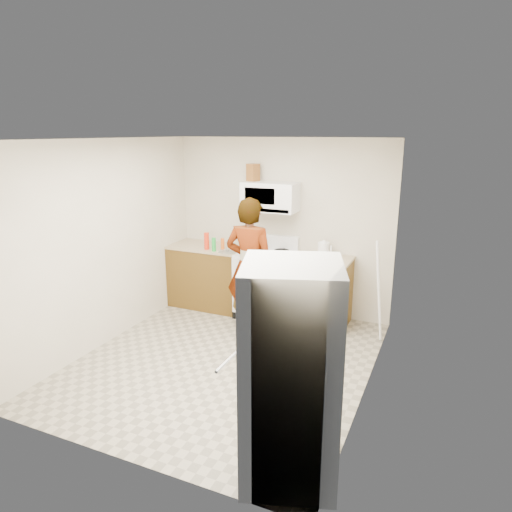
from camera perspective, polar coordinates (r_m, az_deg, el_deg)
The scene contains 20 objects.
floor at distance 5.44m, azimuth -3.87°, elevation -12.95°, with size 3.60×3.60×0.00m, color gray.
back_wall at distance 6.57m, azimuth 3.15°, elevation 3.66°, with size 3.20×0.02×2.50m, color beige.
right_wall at distance 4.49m, azimuth 14.18°, elevation -2.34°, with size 0.02×3.60×2.50m, color beige.
cabinet_left at distance 6.94m, azimuth -5.90°, elevation -2.60°, with size 1.12×0.62×0.90m, color brown.
counter_left at distance 6.81m, azimuth -6.01°, elevation 1.15°, with size 1.14×0.64×0.04m, color tan.
cabinet_right at distance 6.31m, azimuth 7.89°, elevation -4.52°, with size 0.80×0.62×0.90m, color brown.
counter_right at distance 6.17m, azimuth 8.05°, elevation -0.43°, with size 0.82×0.64×0.04m, color tan.
gas_range at distance 6.53m, azimuth 1.28°, elevation -3.35°, with size 0.76×0.65×1.13m.
microwave at distance 6.36m, azimuth 1.79°, elevation 7.41°, with size 0.76×0.38×0.40m, color white.
person at distance 5.82m, azimuth -0.76°, elevation -1.41°, with size 0.66×0.43×1.80m, color tan.
fridge at distance 3.47m, azimuth 4.31°, elevation -14.55°, with size 0.70×0.70×1.70m, color beige.
kettle at distance 6.26m, azimuth 8.44°, elevation 0.84°, with size 0.16×0.16×0.19m, color white.
jug at distance 6.48m, azimuth -0.37°, elevation 10.41°, with size 0.14×0.14×0.24m, color brown.
saucepan at distance 6.59m, azimuth -0.08°, elevation 1.64°, with size 0.23×0.23×0.13m, color #B4B3B8.
tray at distance 6.19m, azimuth 1.96°, elevation 0.15°, with size 0.25×0.16×0.05m, color silver.
bottle_spray at distance 6.57m, azimuth -6.19°, elevation 1.87°, with size 0.07×0.07×0.24m, color red.
bottle_hot_sauce at distance 6.56m, azimuth -4.20°, elevation 1.53°, with size 0.05×0.05×0.16m, color #D15717.
bottle_green_cap at distance 6.46m, azimuth -5.30°, elevation 1.44°, with size 0.06×0.06×0.19m, color green.
pot_lid at distance 6.42m, azimuth -3.56°, elevation 0.55°, with size 0.26×0.26×0.01m, color white.
broom at distance 5.75m, azimuth 15.11°, elevation -4.45°, with size 0.03×0.03×1.36m, color white.
Camera 1 is at (2.25, -4.24, 2.58)m, focal length 32.00 mm.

